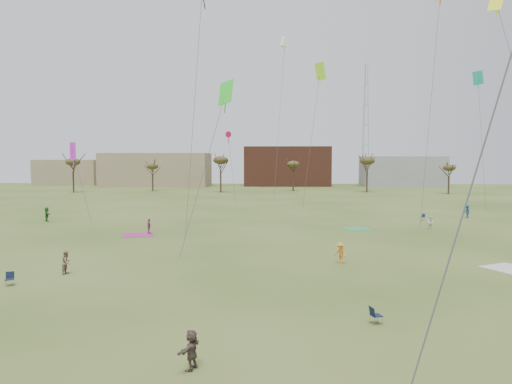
{
  "coord_description": "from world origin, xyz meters",
  "views": [
    {
      "loc": [
        1.59,
        -24.39,
        8.07
      ],
      "look_at": [
        0.0,
        12.0,
        5.5
      ],
      "focal_mm": 32.31,
      "sensor_mm": 36.0,
      "label": 1
    }
  ],
  "objects_px": {
    "camp_chair_left": "(10,282)",
    "camp_chair_right": "(422,218)",
    "radio_tower": "(365,125)",
    "camp_chair_center": "(376,319)"
  },
  "relations": [
    {
      "from": "camp_chair_left",
      "to": "camp_chair_right",
      "type": "relative_size",
      "value": 1.0
    },
    {
      "from": "camp_chair_right",
      "to": "radio_tower",
      "type": "distance_m",
      "value": 90.18
    },
    {
      "from": "camp_chair_left",
      "to": "camp_chair_center",
      "type": "distance_m",
      "value": 22.75
    },
    {
      "from": "camp_chair_left",
      "to": "camp_chair_right",
      "type": "bearing_deg",
      "value": 19.14
    },
    {
      "from": "camp_chair_center",
      "to": "camp_chair_right",
      "type": "height_order",
      "value": "same"
    },
    {
      "from": "camp_chair_left",
      "to": "radio_tower",
      "type": "distance_m",
      "value": 130.74
    },
    {
      "from": "camp_chair_center",
      "to": "camp_chair_right",
      "type": "distance_m",
      "value": 41.91
    },
    {
      "from": "camp_chair_right",
      "to": "camp_chair_center",
      "type": "bearing_deg",
      "value": -53.18
    },
    {
      "from": "camp_chair_center",
      "to": "camp_chair_right",
      "type": "bearing_deg",
      "value": -37.81
    },
    {
      "from": "camp_chair_right",
      "to": "camp_chair_left",
      "type": "bearing_deg",
      "value": -80.42
    }
  ]
}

